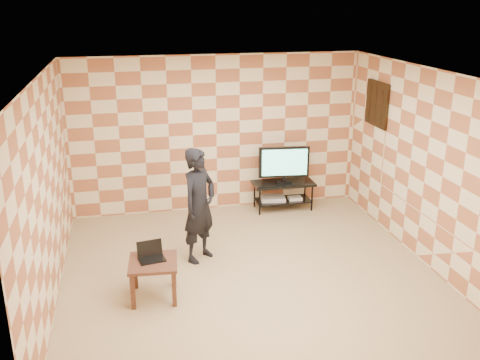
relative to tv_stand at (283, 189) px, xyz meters
name	(u,v)px	position (x,y,z in m)	size (l,w,h in m)	color
floor	(249,273)	(-1.12, -2.17, -0.37)	(5.00, 5.00, 0.00)	tan
wall_back	(216,134)	(-1.12, 0.33, 0.98)	(5.00, 0.02, 2.70)	beige
wall_front	(317,273)	(-1.12, -4.67, 0.98)	(5.00, 0.02, 2.70)	beige
wall_left	(46,195)	(-3.62, -2.17, 0.98)	(0.02, 5.00, 2.70)	beige
wall_right	(426,168)	(1.38, -2.17, 0.98)	(0.02, 5.00, 2.70)	beige
ceiling	(251,74)	(-1.12, -2.17, 2.33)	(5.00, 5.00, 0.02)	white
wall_art	(377,104)	(1.35, -0.62, 1.58)	(0.04, 0.72, 0.72)	black
tv_stand	(283,189)	(0.00, 0.00, 0.00)	(1.08, 0.48, 0.50)	black
tv	(284,163)	(0.00, 0.00, 0.49)	(0.89, 0.19, 0.64)	black
dvd_player	(273,198)	(-0.18, 0.02, -0.16)	(0.42, 0.30, 0.07)	silver
game_console	(295,198)	(0.21, -0.05, -0.17)	(0.23, 0.17, 0.05)	silver
side_table	(153,268)	(-2.43, -2.50, 0.04)	(0.64, 0.64, 0.50)	#391F13
laptop	(151,255)	(-2.44, -2.43, 0.18)	(0.35, 0.30, 0.21)	black
person	(199,205)	(-1.71, -1.59, 0.46)	(0.60, 0.39, 1.65)	black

